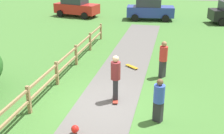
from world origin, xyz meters
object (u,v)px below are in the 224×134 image
object	(u,v)px
skater_riding	(116,76)
bystander_red	(163,58)
bystander_blue	(159,99)
parked_car_red	(76,6)
parked_car_blue	(150,9)
skateboard_loose	(132,67)

from	to	relation	value
skater_riding	bystander_red	world-z (taller)	skater_riding
bystander_blue	parked_car_red	xyz separation A→B (m)	(-9.04, 17.12, 0.07)
bystander_red	parked_car_blue	size ratio (longest dim) A/B	0.41
skater_riding	parked_car_red	xyz separation A→B (m)	(-7.28, 15.98, -0.13)
skater_riding	parked_car_red	distance (m)	17.56
skater_riding	skateboard_loose	bearing A→B (deg)	88.69
bystander_blue	parked_car_blue	xyz separation A→B (m)	(-1.99, 17.11, 0.07)
skateboard_loose	parked_car_red	bearing A→B (deg)	120.87
bystander_blue	parked_car_blue	size ratio (longest dim) A/B	0.37
parked_car_red	skater_riding	bearing A→B (deg)	-65.50
skateboard_loose	bystander_red	world-z (taller)	bystander_red
skater_riding	parked_car_blue	size ratio (longest dim) A/B	0.44
parked_car_red	bystander_blue	bearing A→B (deg)	-62.16
bystander_blue	parked_car_blue	bearing A→B (deg)	96.63
skateboard_loose	bystander_blue	bearing A→B (deg)	-70.73
parked_car_red	parked_car_blue	xyz separation A→B (m)	(7.05, -0.02, 0.00)
skateboard_loose	skater_riding	bearing A→B (deg)	-91.31
bystander_blue	parked_car_red	bearing A→B (deg)	117.84
skateboard_loose	parked_car_blue	distance (m)	12.34
bystander_blue	parked_car_red	size ratio (longest dim) A/B	0.36
skateboard_loose	bystander_blue	distance (m)	5.15
skater_riding	skateboard_loose	xyz separation A→B (m)	(0.08, 3.66, -1.00)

